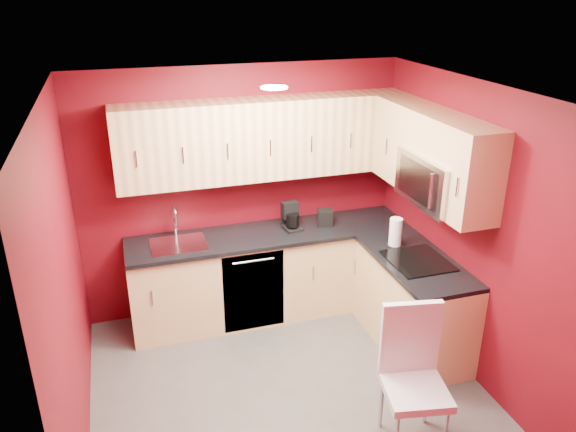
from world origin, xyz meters
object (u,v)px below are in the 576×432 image
napkin_holder (325,217)px  dining_chair (416,383)px  sink (178,240)px  coffee_maker (292,217)px  paper_towel (396,232)px  microwave (438,180)px

napkin_holder → dining_chair: bearing=-92.3°
sink → napkin_holder: (1.48, 0.00, 0.04)m
coffee_maker → paper_towel: paper_towel is taller
napkin_holder → paper_towel: 0.80m
sink → coffee_maker: 1.13m
sink → dining_chair: 2.53m
coffee_maker → napkin_holder: 0.36m
microwave → sink: (-2.09, 1.00, -0.72)m
napkin_holder → paper_towel: paper_towel is taller
dining_chair → napkin_holder: bearing=98.5°
microwave → sink: microwave is taller
microwave → napkin_holder: microwave is taller
paper_towel → sink: bearing=161.2°
paper_towel → dining_chair: bearing=-110.6°
paper_towel → dining_chair: paper_towel is taller
sink → napkin_holder: 1.49m
sink → dining_chair: sink is taller
sink → dining_chair: (1.40, -2.07, -0.40)m
dining_chair → microwave: bearing=67.8°
coffee_maker → napkin_holder: coffee_maker is taller
dining_chair → sink: bearing=134.9°
paper_towel → coffee_maker: bearing=141.2°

